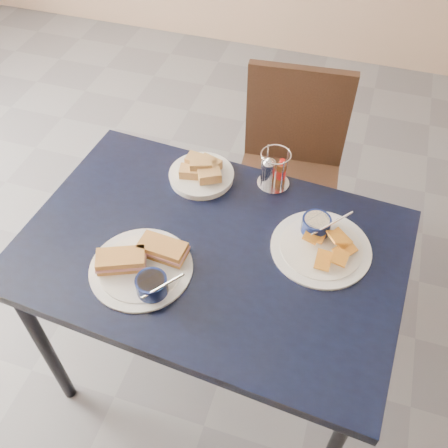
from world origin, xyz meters
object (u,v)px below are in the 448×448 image
(chair_far, at_px, (292,161))
(condiment_caddy, at_px, (273,171))
(bread_basket, at_px, (202,173))
(sandwich_plate, at_px, (143,265))
(dining_table, at_px, (211,260))
(plantain_plate, at_px, (320,241))

(chair_far, distance_m, condiment_caddy, 0.49)
(bread_basket, relative_size, condiment_caddy, 1.62)
(condiment_caddy, bearing_deg, sandwich_plate, -119.82)
(dining_table, bearing_deg, chair_far, 80.60)
(sandwich_plate, relative_size, bread_basket, 1.44)
(sandwich_plate, bearing_deg, bread_basket, 85.62)
(condiment_caddy, bearing_deg, dining_table, -108.88)
(plantain_plate, distance_m, condiment_caddy, 0.30)
(chair_far, bearing_deg, condiment_caddy, -91.16)
(chair_far, distance_m, plantain_plate, 0.69)
(chair_far, relative_size, plantain_plate, 2.96)
(dining_table, relative_size, plantain_plate, 3.98)
(dining_table, distance_m, bread_basket, 0.32)
(sandwich_plate, bearing_deg, condiment_caddy, 60.18)
(sandwich_plate, xyz_separation_m, plantain_plate, (0.47, 0.25, -0.01))
(plantain_plate, bearing_deg, condiment_caddy, 133.03)
(sandwich_plate, bearing_deg, chair_far, 72.25)
(condiment_caddy, bearing_deg, chair_far, 88.84)
(plantain_plate, bearing_deg, bread_basket, 158.97)
(bread_basket, bearing_deg, dining_table, -65.69)
(plantain_plate, xyz_separation_m, bread_basket, (-0.44, 0.17, 0.01))
(sandwich_plate, distance_m, bread_basket, 0.42)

